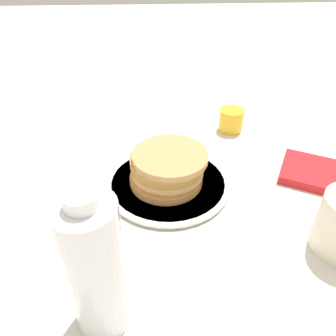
% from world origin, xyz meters
% --- Properties ---
extents(ground_plane, '(4.00, 4.00, 0.00)m').
position_xyz_m(ground_plane, '(0.00, 0.00, 0.00)').
color(ground_plane, silver).
extents(plate, '(0.26, 0.26, 0.01)m').
position_xyz_m(plate, '(-0.02, -0.01, 0.01)').
color(plate, silver).
rests_on(plate, ground_plane).
extents(pancake_stack, '(0.16, 0.17, 0.07)m').
position_xyz_m(pancake_stack, '(-0.02, -0.01, 0.05)').
color(pancake_stack, '#BE8347').
rests_on(pancake_stack, plate).
extents(juice_glass, '(0.07, 0.07, 0.06)m').
position_xyz_m(juice_glass, '(0.17, 0.22, 0.03)').
color(juice_glass, yellow).
rests_on(juice_glass, ground_plane).
extents(water_bottle_near, '(0.08, 0.08, 0.24)m').
position_xyz_m(water_bottle_near, '(-0.12, -0.30, 0.11)').
color(water_bottle_near, white).
rests_on(water_bottle_near, ground_plane).
extents(napkin, '(0.21, 0.19, 0.02)m').
position_xyz_m(napkin, '(0.33, -0.01, 0.01)').
color(napkin, red).
rests_on(napkin, ground_plane).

